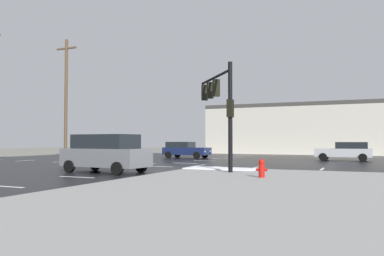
# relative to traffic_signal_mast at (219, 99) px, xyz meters

# --- Properties ---
(ground_plane) EXTENTS (120.00, 120.00, 0.00)m
(ground_plane) POSITION_rel_traffic_signal_mast_xyz_m (-5.12, 4.55, -3.99)
(ground_plane) COLOR slate
(road_asphalt) EXTENTS (44.00, 44.00, 0.02)m
(road_asphalt) POSITION_rel_traffic_signal_mast_xyz_m (-5.12, 4.55, -3.98)
(road_asphalt) COLOR black
(road_asphalt) RESTS_ON ground_plane
(sidewalk_corner) EXTENTS (18.00, 18.00, 0.14)m
(sidewalk_corner) POSITION_rel_traffic_signal_mast_xyz_m (6.88, -7.45, -3.92)
(sidewalk_corner) COLOR gray
(sidewalk_corner) RESTS_ON ground_plane
(snow_strip_curbside) EXTENTS (4.00, 1.60, 0.06)m
(snow_strip_curbside) POSITION_rel_traffic_signal_mast_xyz_m (-0.12, 0.55, -3.82)
(snow_strip_curbside) COLOR white
(snow_strip_curbside) RESTS_ON sidewalk_corner
(lane_markings) EXTENTS (36.15, 36.15, 0.01)m
(lane_markings) POSITION_rel_traffic_signal_mast_xyz_m (-3.91, 3.17, -3.96)
(lane_markings) COLOR silver
(lane_markings) RESTS_ON road_asphalt
(traffic_signal_mast) EXTENTS (3.27, 4.06, 5.56)m
(traffic_signal_mast) POSITION_rel_traffic_signal_mast_xyz_m (0.00, 0.00, 0.00)
(traffic_signal_mast) COLOR black
(traffic_signal_mast) RESTS_ON sidewalk_corner
(fire_hydrant) EXTENTS (0.48, 0.26, 0.79)m
(fire_hydrant) POSITION_rel_traffic_signal_mast_xyz_m (3.13, -3.40, -3.45)
(fire_hydrant) COLOR red
(fire_hydrant) RESTS_ON sidewalk_corner
(strip_building_background) EXTENTS (22.57, 8.00, 6.50)m
(strip_building_background) POSITION_rel_traffic_signal_mast_xyz_m (-1.14, 32.95, -0.74)
(strip_building_background) COLOR beige
(strip_building_background) RESTS_ON ground_plane
(sedan_silver) EXTENTS (4.56, 2.08, 1.58)m
(sedan_silver) POSITION_rel_traffic_signal_mast_xyz_m (5.77, 15.27, -3.13)
(sedan_silver) COLOR #B7BABF
(sedan_silver) RESTS_ON road_asphalt
(suv_grey) EXTENTS (4.97, 2.52, 2.03)m
(suv_grey) POSITION_rel_traffic_signal_mast_xyz_m (-5.46, -2.79, -2.90)
(suv_grey) COLOR slate
(suv_grey) RESTS_ON road_asphalt
(sedan_navy) EXTENTS (4.61, 2.22, 1.58)m
(sedan_navy) POSITION_rel_traffic_signal_mast_xyz_m (-8.73, 14.38, -3.13)
(sedan_navy) COLOR #141E47
(sedan_navy) RESTS_ON road_asphalt
(utility_pole_far) EXTENTS (2.20, 0.28, 10.86)m
(utility_pole_far) POSITION_rel_traffic_signal_mast_xyz_m (-17.29, 7.34, 1.67)
(utility_pole_far) COLOR brown
(utility_pole_far) RESTS_ON ground_plane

